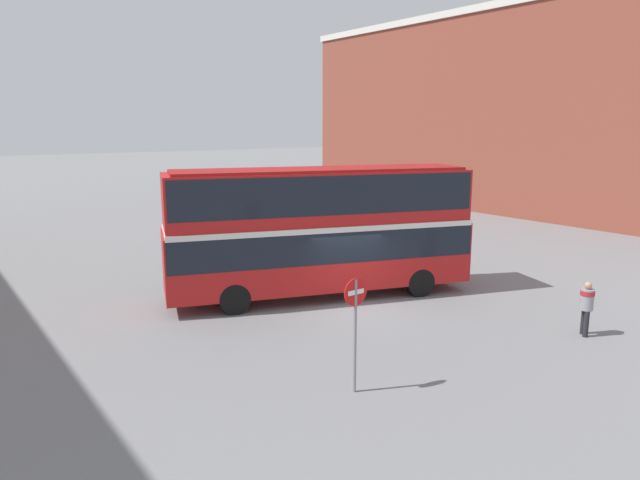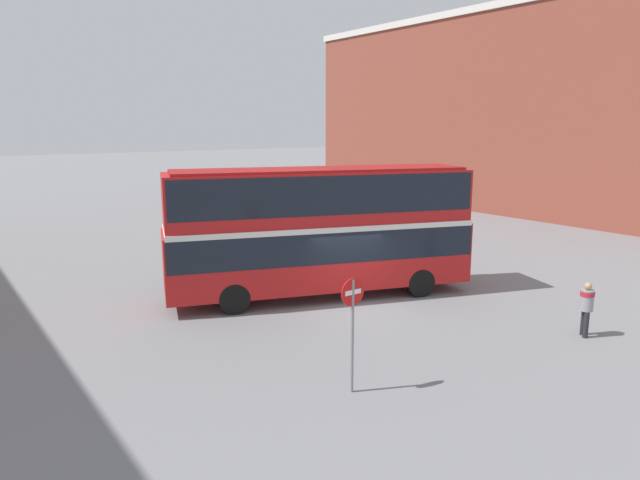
% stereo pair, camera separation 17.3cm
% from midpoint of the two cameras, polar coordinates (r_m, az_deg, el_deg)
% --- Properties ---
extents(ground_plane, '(240.00, 240.00, 0.00)m').
position_cam_midpoint_polar(ground_plane, '(20.07, 3.42, -6.88)').
color(ground_plane, slate).
extents(building_row_right, '(8.72, 37.40, 14.53)m').
position_cam_midpoint_polar(building_row_right, '(46.51, 18.66, 12.06)').
color(building_row_right, brown).
rests_on(building_row_right, ground_plane).
extents(double_decker_bus, '(11.39, 6.02, 4.78)m').
position_cam_midpoint_polar(double_decker_bus, '(20.82, -0.24, 1.60)').
color(double_decker_bus, red).
rests_on(double_decker_bus, ground_plane).
extents(pedestrian_foreground, '(0.59, 0.59, 1.69)m').
position_cam_midpoint_polar(pedestrian_foreground, '(19.03, 24.88, -5.73)').
color(pedestrian_foreground, '#232328').
rests_on(pedestrian_foreground, ground_plane).
extents(parked_car_kerb_near, '(4.67, 2.19, 1.59)m').
position_cam_midpoint_polar(parked_car_kerb_near, '(30.11, -2.72, 0.88)').
color(parked_car_kerb_near, slate).
rests_on(parked_car_kerb_near, ground_plane).
extents(no_entry_sign, '(0.67, 0.08, 2.83)m').
position_cam_midpoint_polar(no_entry_sign, '(13.47, 3.17, -7.60)').
color(no_entry_sign, gray).
rests_on(no_entry_sign, ground_plane).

